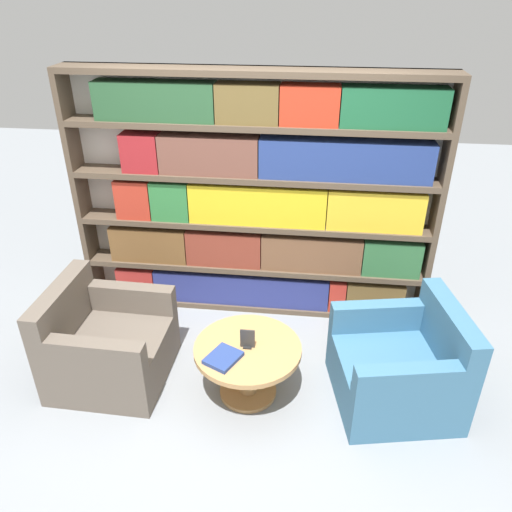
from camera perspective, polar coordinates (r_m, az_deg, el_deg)
The scene contains 7 objects.
ground_plane at distance 3.96m, azimuth -2.64°, elevation -15.82°, with size 14.00×14.00×0.00m, color gray.
bookshelf at distance 4.39m, azimuth 0.44°, elevation 6.17°, with size 3.17×0.30×2.19m.
armchair_left at distance 4.13m, azimuth -16.68°, elevation -9.83°, with size 0.86×0.86×0.80m.
armchair_right at distance 3.92m, azimuth 16.16°, elevation -12.28°, with size 0.98×0.98×0.80m.
coffee_table at distance 3.77m, azimuth -0.95°, elevation -11.83°, with size 0.79×0.79×0.45m.
table_sign at distance 3.65m, azimuth -0.98°, elevation -9.55°, with size 0.11×0.06×0.15m.
stray_book at distance 3.58m, azimuth -3.77°, elevation -11.53°, with size 0.28×0.30×0.03m.
Camera 1 is at (0.50, -2.74, 2.82)m, focal length 35.00 mm.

